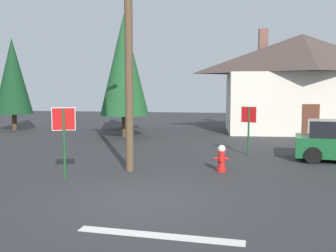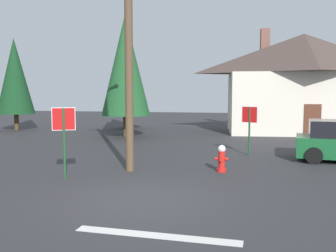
{
  "view_description": "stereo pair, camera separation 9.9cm",
  "coord_description": "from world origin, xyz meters",
  "px_view_note": "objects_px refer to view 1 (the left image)",
  "views": [
    {
      "loc": [
        2.44,
        -9.05,
        2.74
      ],
      "look_at": [
        0.06,
        3.31,
        1.58
      ],
      "focal_mm": 39.93,
      "sensor_mm": 36.0,
      "label": 1
    },
    {
      "loc": [
        2.53,
        -9.03,
        2.74
      ],
      "look_at": [
        0.06,
        3.31,
        1.58
      ],
      "focal_mm": 39.93,
      "sensor_mm": 36.0,
      "label": 2
    }
  ],
  "objects_px": {
    "utility_pole": "(128,27)",
    "stop_sign_near": "(64,128)",
    "pine_tree_short_left": "(13,76)",
    "pine_tree_mid_left": "(126,76)",
    "pine_tree_tall_left": "(124,65)",
    "fire_hydrant": "(222,159)",
    "stop_sign_far": "(249,121)",
    "house": "(301,82)"
  },
  "relations": [
    {
      "from": "stop_sign_near",
      "to": "pine_tree_short_left",
      "type": "bearing_deg",
      "value": 128.19
    },
    {
      "from": "stop_sign_near",
      "to": "pine_tree_mid_left",
      "type": "distance_m",
      "value": 15.86
    },
    {
      "from": "pine_tree_mid_left",
      "to": "utility_pole",
      "type": "bearing_deg",
      "value": -72.3
    },
    {
      "from": "stop_sign_far",
      "to": "utility_pole",
      "type": "bearing_deg",
      "value": -134.83
    },
    {
      "from": "pine_tree_tall_left",
      "to": "pine_tree_mid_left",
      "type": "distance_m",
      "value": 4.83
    },
    {
      "from": "pine_tree_short_left",
      "to": "fire_hydrant",
      "type": "bearing_deg",
      "value": -36.57
    },
    {
      "from": "utility_pole",
      "to": "pine_tree_tall_left",
      "type": "relative_size",
      "value": 1.29
    },
    {
      "from": "pine_tree_short_left",
      "to": "house",
      "type": "bearing_deg",
      "value": 6.47
    },
    {
      "from": "stop_sign_near",
      "to": "pine_tree_tall_left",
      "type": "bearing_deg",
      "value": 97.56
    },
    {
      "from": "stop_sign_near",
      "to": "pine_tree_short_left",
      "type": "xyz_separation_m",
      "value": [
        -10.45,
        13.28,
        2.24
      ]
    },
    {
      "from": "fire_hydrant",
      "to": "stop_sign_far",
      "type": "relative_size",
      "value": 0.44
    },
    {
      "from": "stop_sign_near",
      "to": "utility_pole",
      "type": "height_order",
      "value": "utility_pole"
    },
    {
      "from": "pine_tree_tall_left",
      "to": "pine_tree_mid_left",
      "type": "bearing_deg",
      "value": 106.11
    },
    {
      "from": "stop_sign_near",
      "to": "pine_tree_tall_left",
      "type": "distance_m",
      "value": 11.26
    },
    {
      "from": "stop_sign_near",
      "to": "house",
      "type": "height_order",
      "value": "house"
    },
    {
      "from": "stop_sign_near",
      "to": "pine_tree_mid_left",
      "type": "bearing_deg",
      "value": 100.17
    },
    {
      "from": "house",
      "to": "pine_tree_tall_left",
      "type": "relative_size",
      "value": 1.47
    },
    {
      "from": "utility_pole",
      "to": "pine_tree_tall_left",
      "type": "distance_m",
      "value": 9.87
    },
    {
      "from": "stop_sign_near",
      "to": "pine_tree_short_left",
      "type": "height_order",
      "value": "pine_tree_short_left"
    },
    {
      "from": "fire_hydrant",
      "to": "stop_sign_far",
      "type": "distance_m",
      "value": 3.94
    },
    {
      "from": "utility_pole",
      "to": "house",
      "type": "height_order",
      "value": "utility_pole"
    },
    {
      "from": "stop_sign_far",
      "to": "pine_tree_tall_left",
      "type": "distance_m",
      "value": 9.35
    },
    {
      "from": "house",
      "to": "utility_pole",
      "type": "bearing_deg",
      "value": -118.74
    },
    {
      "from": "pine_tree_mid_left",
      "to": "pine_tree_tall_left",
      "type": "bearing_deg",
      "value": -73.89
    },
    {
      "from": "stop_sign_near",
      "to": "pine_tree_mid_left",
      "type": "xyz_separation_m",
      "value": [
        -2.77,
        15.45,
        2.25
      ]
    },
    {
      "from": "stop_sign_near",
      "to": "fire_hydrant",
      "type": "relative_size",
      "value": 2.43
    },
    {
      "from": "utility_pole",
      "to": "stop_sign_near",
      "type": "bearing_deg",
      "value": -138.45
    },
    {
      "from": "pine_tree_tall_left",
      "to": "pine_tree_short_left",
      "type": "xyz_separation_m",
      "value": [
        -9.01,
        2.44,
        -0.47
      ]
    },
    {
      "from": "fire_hydrant",
      "to": "pine_tree_short_left",
      "type": "bearing_deg",
      "value": 143.43
    },
    {
      "from": "fire_hydrant",
      "to": "house",
      "type": "height_order",
      "value": "house"
    },
    {
      "from": "house",
      "to": "fire_hydrant",
      "type": "bearing_deg",
      "value": -108.57
    },
    {
      "from": "utility_pole",
      "to": "pine_tree_mid_left",
      "type": "xyz_separation_m",
      "value": [
        -4.45,
        13.96,
        -1.05
      ]
    },
    {
      "from": "fire_hydrant",
      "to": "utility_pole",
      "type": "xyz_separation_m",
      "value": [
        -3.14,
        -0.46,
        4.45
      ]
    },
    {
      "from": "stop_sign_far",
      "to": "house",
      "type": "height_order",
      "value": "house"
    },
    {
      "from": "utility_pole",
      "to": "pine_tree_mid_left",
      "type": "bearing_deg",
      "value": 107.7
    },
    {
      "from": "pine_tree_short_left",
      "to": "pine_tree_tall_left",
      "type": "bearing_deg",
      "value": -15.16
    },
    {
      "from": "stop_sign_near",
      "to": "fire_hydrant",
      "type": "bearing_deg",
      "value": 22.07
    },
    {
      "from": "utility_pole",
      "to": "pine_tree_short_left",
      "type": "relative_size",
      "value": 1.45
    },
    {
      "from": "stop_sign_far",
      "to": "pine_tree_tall_left",
      "type": "xyz_separation_m",
      "value": [
        -7.23,
        5.21,
        2.81
      ]
    },
    {
      "from": "stop_sign_near",
      "to": "fire_hydrant",
      "type": "distance_m",
      "value": 5.33
    },
    {
      "from": "stop_sign_far",
      "to": "fire_hydrant",
      "type": "bearing_deg",
      "value": -104.83
    },
    {
      "from": "stop_sign_far",
      "to": "pine_tree_tall_left",
      "type": "bearing_deg",
      "value": 144.21
    }
  ]
}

